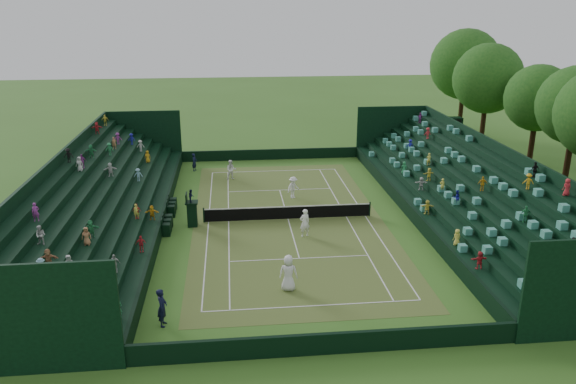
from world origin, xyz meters
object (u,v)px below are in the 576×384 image
Objects in this scene: tennis_net at (288,212)px; umpire_chair at (192,211)px; player_near_east at (305,223)px; player_far_west at (231,170)px; player_far_east at (293,187)px; player_near_west at (288,273)px.

umpire_chair reaches higher than tennis_net.
tennis_net is 3.21m from player_near_east.
umpire_chair is 1.53× the size of player_far_west.
player_near_east is (0.75, -3.09, 0.40)m from tennis_net.
tennis_net is at bearing 5.07° from umpire_chair.
player_near_east is at bearing -76.39° from tennis_net.
player_far_west is (2.71, 10.37, -0.26)m from umpire_chair.
player_far_east reaches higher than tennis_net.
umpire_chair reaches higher than player_far_east.
player_near_west reaches higher than tennis_net.
player_far_west is at bearing 75.36° from umpire_chair.
umpire_chair is 10.72m from player_far_west.
player_near_west is (5.49, -9.53, -0.13)m from umpire_chair.
player_near_west is at bearing -82.89° from player_far_west.
umpire_chair is at bearing -105.50° from player_far_west.
player_near_east reaches higher than tennis_net.
player_near_west is at bearing -95.89° from tennis_net.
player_near_east is 1.09× the size of player_far_west.
player_far_west is 7.10m from player_far_east.
tennis_net is 6.87× the size of player_far_west.
umpire_chair is 7.70m from player_near_east.
player_near_east is at bearing -125.95° from player_far_east.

